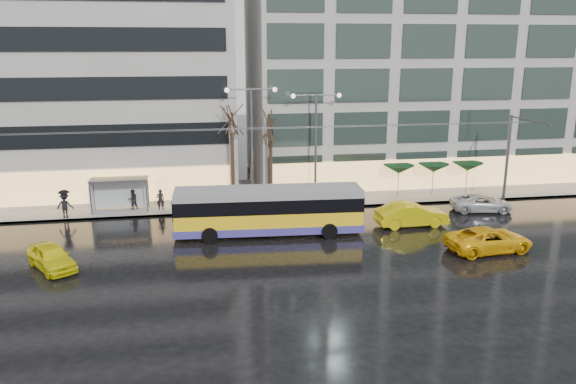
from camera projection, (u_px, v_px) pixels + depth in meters
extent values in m
plane|color=black|center=(239.00, 257.00, 33.56)|extent=(140.00, 140.00, 0.00)
cube|color=gray|center=(249.00, 194.00, 47.21)|extent=(80.00, 10.00, 0.15)
cube|color=slate|center=(255.00, 211.00, 42.49)|extent=(80.00, 0.10, 0.15)
cube|color=#A29F9B|center=(23.00, 59.00, 46.26)|extent=(34.00, 14.00, 22.00)
cube|color=#A29F9B|center=(425.00, 40.00, 51.49)|extent=(32.00, 14.00, 25.00)
cube|color=yellow|center=(269.00, 219.00, 37.23)|extent=(12.37, 3.25, 1.53)
cube|color=#423B94|center=(269.00, 226.00, 37.36)|extent=(12.41, 3.29, 0.51)
cube|color=black|center=(269.00, 203.00, 36.95)|extent=(12.39, 3.27, 0.92)
cube|color=gray|center=(268.00, 192.00, 36.77)|extent=(12.37, 3.25, 0.51)
cube|color=black|center=(360.00, 202.00, 37.64)|extent=(0.20, 2.35, 1.33)
cube|color=black|center=(174.00, 208.00, 36.34)|extent=(0.20, 2.35, 1.33)
cylinder|color=black|center=(323.00, 219.00, 39.01)|extent=(1.04, 0.41, 1.02)
cylinder|color=black|center=(329.00, 231.00, 36.56)|extent=(1.04, 0.41, 1.02)
cylinder|color=black|center=(211.00, 223.00, 38.19)|extent=(1.04, 0.41, 1.02)
cylinder|color=black|center=(210.00, 235.00, 35.74)|extent=(1.04, 0.41, 1.02)
cylinder|color=#595B60|center=(252.00, 167.00, 37.21)|extent=(0.28, 3.79, 2.68)
cylinder|color=#595B60|center=(251.00, 166.00, 37.70)|extent=(0.28, 3.79, 2.68)
cylinder|color=#595B60|center=(507.00, 159.00, 44.30)|extent=(0.24, 0.24, 7.00)
cube|color=#595B60|center=(530.00, 120.00, 41.05)|extent=(0.10, 5.00, 0.10)
cylinder|color=#595B60|center=(244.00, 129.00, 37.47)|extent=(42.00, 0.04, 0.04)
cylinder|color=#595B60|center=(244.00, 128.00, 37.94)|extent=(42.00, 0.04, 0.04)
cube|color=#595B60|center=(119.00, 179.00, 41.62)|extent=(4.20, 1.60, 0.12)
cube|color=silver|center=(121.00, 193.00, 42.61)|extent=(4.00, 0.05, 2.20)
cube|color=white|center=(92.00, 197.00, 41.61)|extent=(0.10, 1.40, 2.20)
cylinder|color=#595B60|center=(91.00, 199.00, 40.95)|extent=(0.10, 0.10, 2.40)
cylinder|color=#595B60|center=(94.00, 194.00, 42.29)|extent=(0.10, 0.10, 2.40)
cylinder|color=#595B60|center=(147.00, 197.00, 41.60)|extent=(0.10, 0.10, 2.40)
cylinder|color=#595B60|center=(148.00, 192.00, 42.93)|extent=(0.10, 0.10, 2.40)
cylinder|color=#595B60|center=(252.00, 147.00, 42.99)|extent=(0.18, 0.18, 9.00)
cylinder|color=#595B60|center=(239.00, 89.00, 41.72)|extent=(1.80, 0.10, 0.10)
cylinder|color=#595B60|center=(263.00, 89.00, 42.01)|extent=(1.80, 0.10, 0.10)
sphere|color=#FFF2CC|center=(227.00, 90.00, 41.59)|extent=(0.36, 0.36, 0.36)
sphere|color=#FFF2CC|center=(275.00, 90.00, 42.17)|extent=(0.36, 0.36, 0.36)
cylinder|color=#595B60|center=(316.00, 149.00, 43.86)|extent=(0.18, 0.18, 8.50)
cylinder|color=#595B60|center=(305.00, 95.00, 42.65)|extent=(1.80, 0.10, 0.10)
cylinder|color=#595B60|center=(328.00, 95.00, 42.94)|extent=(1.80, 0.10, 0.10)
sphere|color=#FFF2CC|center=(293.00, 96.00, 42.52)|extent=(0.36, 0.36, 0.36)
sphere|color=#FFF2CC|center=(339.00, 95.00, 43.10)|extent=(0.36, 0.36, 0.36)
cylinder|color=black|center=(233.00, 169.00, 43.37)|extent=(0.28, 0.28, 5.60)
cylinder|color=black|center=(271.00, 172.00, 44.14)|extent=(0.28, 0.28, 4.90)
cylinder|color=#595B60|center=(398.00, 183.00, 45.98)|extent=(0.06, 0.06, 2.20)
cone|color=#0E3619|center=(399.00, 169.00, 45.67)|extent=(2.50, 2.50, 0.70)
cylinder|color=#595B60|center=(433.00, 182.00, 46.46)|extent=(0.06, 0.06, 2.20)
cone|color=#0E3619|center=(434.00, 168.00, 46.15)|extent=(2.50, 2.50, 0.70)
cylinder|color=#595B60|center=(466.00, 181.00, 46.94)|extent=(0.06, 0.06, 2.20)
cone|color=#0E3619|center=(468.00, 167.00, 46.63)|extent=(2.50, 2.50, 0.70)
imported|color=yellow|center=(51.00, 257.00, 31.58)|extent=(3.66, 4.38, 1.41)
imported|color=#DAC80B|center=(411.00, 215.00, 39.04)|extent=(5.03, 1.84, 1.65)
imported|color=yellow|center=(489.00, 240.00, 34.29)|extent=(5.51, 2.93, 1.47)
imported|color=silver|center=(482.00, 203.00, 42.58)|extent=(4.88, 2.84, 1.28)
imported|color=black|center=(160.00, 200.00, 42.32)|extent=(0.64, 0.47, 1.61)
imported|color=#D3467F|center=(160.00, 187.00, 42.07)|extent=(1.09, 1.11, 0.88)
imported|color=black|center=(133.00, 199.00, 42.53)|extent=(0.91, 0.82, 1.54)
imported|color=black|center=(65.00, 205.00, 40.36)|extent=(1.28, 0.83, 1.86)
imported|color=black|center=(64.00, 194.00, 40.15)|extent=(0.91, 0.91, 0.72)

